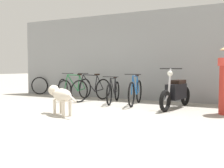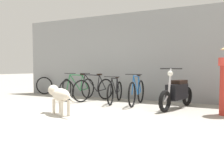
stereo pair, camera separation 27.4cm
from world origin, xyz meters
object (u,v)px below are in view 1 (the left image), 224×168
bicycle_0 (75,89)px  spare_tire_right (63,87)px  bicycle_3 (135,92)px  spare_tire_left (40,86)px  bicycle_2 (113,92)px  stray_dog (60,95)px  motorcycle (176,93)px  bicycle_1 (92,89)px

bicycle_0 → spare_tire_right: bicycle_0 is taller
bicycle_3 → spare_tire_left: size_ratio=2.39×
bicycle_2 → stray_dog: (-0.19, -2.33, 0.12)m
bicycle_2 → motorcycle: motorcycle is taller
spare_tire_right → bicycle_3: bearing=-16.6°
bicycle_1 → bicycle_3: bicycle_1 is taller
bicycle_1 → bicycle_2: bicycle_1 is taller
bicycle_0 → motorcycle: (3.37, -0.30, 0.05)m
bicycle_1 → bicycle_0: bearing=-70.6°
motorcycle → spare_tire_left: (-5.63, 1.12, -0.07)m
motorcycle → spare_tire_left: bearing=-91.6°
bicycle_1 → spare_tire_left: bearing=-89.2°
motorcycle → stray_dog: size_ratio=1.71×
bicycle_0 → spare_tire_left: bicycle_0 is taller
stray_dog → spare_tire_right: stray_dog is taller
motorcycle → spare_tire_right: (-4.50, 1.13, -0.09)m
bicycle_1 → stray_dog: bearing=30.5°
spare_tire_left → stray_dog: bearing=-42.7°
bicycle_0 → bicycle_1: bearing=97.6°
bicycle_3 → spare_tire_right: (-3.31, 0.99, -0.04)m
motorcycle → stray_dog: (-2.13, -2.10, 0.04)m
bicycle_0 → stray_dog: (1.24, -2.40, 0.08)m
bicycle_3 → spare_tire_left: bicycle_3 is taller
bicycle_3 → motorcycle: (1.19, -0.15, 0.05)m
bicycle_2 → spare_tire_right: size_ratio=2.60×
bicycle_2 → spare_tire_left: 3.79m
spare_tire_left → bicycle_1: bearing=-15.3°
bicycle_1 → motorcycle: (2.76, -0.34, 0.04)m
spare_tire_left → spare_tire_right: bearing=0.4°
bicycle_0 → bicycle_3: bicycle_3 is taller
bicycle_0 → bicycle_1: 0.62m
bicycle_1 → stray_dog: (0.62, -2.44, 0.08)m
bicycle_1 → spare_tire_right: (-1.74, 0.79, -0.05)m
motorcycle → stray_dog: 2.99m
bicycle_3 → motorcycle: size_ratio=0.89×
bicycle_1 → motorcycle: motorcycle is taller
stray_dog → bicycle_3: bearing=-88.5°
bicycle_1 → bicycle_3: size_ratio=1.01×
bicycle_1 → bicycle_3: 1.58m
bicycle_3 → stray_dog: bicycle_3 is taller
bicycle_2 → bicycle_1: bearing=-110.9°
bicycle_0 → bicycle_2: bearing=91.6°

